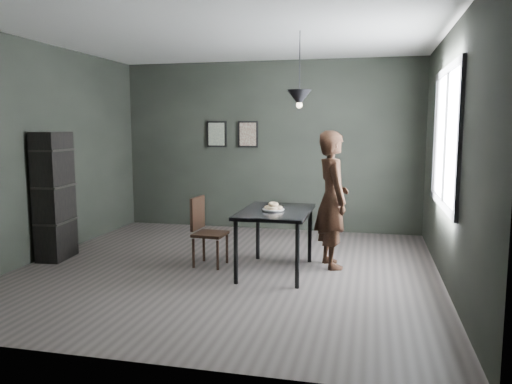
% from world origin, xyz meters
% --- Properties ---
extents(ground, '(5.00, 5.00, 0.00)m').
position_xyz_m(ground, '(0.00, 0.00, 0.00)').
color(ground, '#342F2D').
rests_on(ground, ground).
extents(back_wall, '(5.00, 0.10, 2.80)m').
position_xyz_m(back_wall, '(0.00, 2.50, 1.40)').
color(back_wall, black).
rests_on(back_wall, ground).
extents(ceiling, '(5.00, 5.00, 0.02)m').
position_xyz_m(ceiling, '(0.00, 0.00, 2.80)').
color(ceiling, silver).
rests_on(ceiling, ground).
extents(window_assembly, '(0.04, 1.96, 1.56)m').
position_xyz_m(window_assembly, '(2.47, 0.20, 1.60)').
color(window_assembly, white).
rests_on(window_assembly, ground).
extents(cafe_table, '(0.80, 1.20, 0.75)m').
position_xyz_m(cafe_table, '(0.60, 0.00, 0.67)').
color(cafe_table, black).
rests_on(cafe_table, ground).
extents(white_plate, '(0.23, 0.23, 0.01)m').
position_xyz_m(white_plate, '(0.58, -0.05, 0.76)').
color(white_plate, white).
rests_on(white_plate, cafe_table).
extents(donut_pile, '(0.22, 0.22, 0.09)m').
position_xyz_m(donut_pile, '(0.58, -0.05, 0.79)').
color(donut_pile, beige).
rests_on(donut_pile, white_plate).
extents(woman, '(0.60, 0.72, 1.68)m').
position_xyz_m(woman, '(1.22, 0.41, 0.84)').
color(woman, black).
rests_on(woman, ground).
extents(wood_chair, '(0.40, 0.40, 0.86)m').
position_xyz_m(wood_chair, '(-0.32, 0.11, 0.49)').
color(wood_chair, black).
rests_on(wood_chair, ground).
extents(shelf_unit, '(0.37, 0.58, 1.66)m').
position_xyz_m(shelf_unit, '(-2.32, -0.04, 0.83)').
color(shelf_unit, black).
rests_on(shelf_unit, ground).
extents(pendant_lamp, '(0.28, 0.28, 0.86)m').
position_xyz_m(pendant_lamp, '(0.85, 0.10, 2.05)').
color(pendant_lamp, black).
rests_on(pendant_lamp, ground).
extents(framed_print_left, '(0.34, 0.04, 0.44)m').
position_xyz_m(framed_print_left, '(-0.90, 2.47, 1.60)').
color(framed_print_left, black).
rests_on(framed_print_left, ground).
extents(framed_print_right, '(0.34, 0.04, 0.44)m').
position_xyz_m(framed_print_right, '(-0.35, 2.47, 1.60)').
color(framed_print_right, black).
rests_on(framed_print_right, ground).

